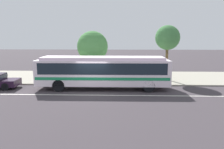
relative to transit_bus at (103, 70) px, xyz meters
name	(u,v)px	position (x,y,z in m)	size (l,w,h in m)	color
ground_plane	(92,93)	(-0.78, -1.38, -1.61)	(120.00, 120.00, 0.00)	#3C363A
sidewalk_slab	(100,77)	(-0.78, 5.35, -1.55)	(60.00, 8.00, 0.12)	#A09989
lane_stripe_center	(91,95)	(-0.78, -2.18, -1.61)	(56.00, 0.16, 0.01)	silver
transit_bus	(103,70)	(0.00, 0.00, 0.00)	(11.11, 2.63, 2.76)	white
pedestrian_waiting_near_sign	(71,71)	(-3.41, 3.06, -0.50)	(0.45, 0.45, 1.69)	#796450
pedestrian_walking_along_curb	(134,72)	(2.71, 2.32, -0.49)	(0.44, 0.44, 1.70)	#3C353B
bus_stop_sign	(148,67)	(4.01, 1.79, 0.04)	(0.11, 0.44, 2.38)	gray
street_tree_near_stop	(92,47)	(-1.40, 4.36, 1.81)	(3.15, 3.15, 4.89)	brown
street_tree_mid_block	(168,38)	(6.10, 3.94, 2.68)	(2.43, 2.43, 5.43)	brown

